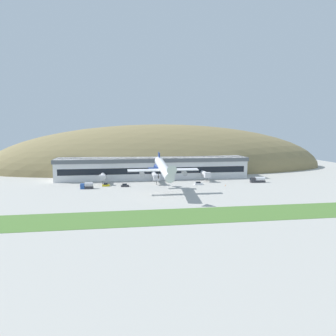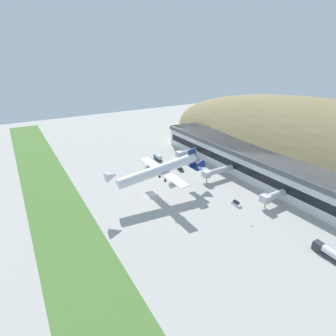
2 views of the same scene
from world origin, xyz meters
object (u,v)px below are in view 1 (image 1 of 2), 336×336
(service_car_1, at_px, (125,185))
(traffic_cone_0, at_px, (225,185))
(service_car_2, at_px, (106,185))
(cargo_airplane, at_px, (163,169))
(box_truck, at_px, (258,180))
(jetway_0, at_px, (103,177))
(service_car_0, at_px, (198,183))
(fuel_truck, at_px, (87,186))
(jetway_1, at_px, (155,176))
(terminal_building, at_px, (153,166))
(jetway_2, at_px, (206,174))

(service_car_1, relative_size, traffic_cone_0, 7.40)
(service_car_2, bearing_deg, service_car_1, -17.49)
(cargo_airplane, bearing_deg, box_truck, 22.51)
(jetway_0, bearing_deg, service_car_0, -12.21)
(cargo_airplane, height_order, fuel_truck, cargo_airplane)
(service_car_0, relative_size, service_car_1, 1.04)
(service_car_0, height_order, service_car_2, service_car_2)
(cargo_airplane, relative_size, service_car_2, 11.90)
(jetway_0, distance_m, traffic_cone_0, 65.73)
(jetway_1, bearing_deg, box_truck, -6.85)
(service_car_1, xyz_separation_m, box_truck, (73.19, 2.14, 0.86))
(service_car_2, height_order, traffic_cone_0, service_car_2)
(fuel_truck, bearing_deg, terminal_building, 39.56)
(service_car_2, bearing_deg, jetway_2, 8.62)
(jetway_0, xyz_separation_m, box_truck, (84.88, -8.94, -2.48))
(traffic_cone_0, bearing_deg, jetway_2, 109.11)
(traffic_cone_0, bearing_deg, terminal_building, 136.14)
(jetway_1, bearing_deg, traffic_cone_0, -22.36)
(jetway_2, distance_m, traffic_cone_0, 18.39)
(service_car_0, bearing_deg, jetway_0, 167.79)
(service_car_1, bearing_deg, cargo_airplane, -51.41)
(terminal_building, bearing_deg, jetway_1, -92.39)
(service_car_0, bearing_deg, jetway_1, 158.30)
(jetway_0, xyz_separation_m, fuel_truck, (-7.08, -13.65, -2.47))
(traffic_cone_0, bearing_deg, service_car_1, 173.94)
(cargo_airplane, bearing_deg, service_car_1, 128.59)
(terminal_building, bearing_deg, traffic_cone_0, -43.86)
(cargo_airplane, bearing_deg, service_car_0, 44.18)
(jetway_2, distance_m, service_car_2, 56.42)
(terminal_building, height_order, service_car_1, terminal_building)
(cargo_airplane, xyz_separation_m, box_truck, (56.28, 23.33, -10.11))
(service_car_0, height_order, traffic_cone_0, service_car_0)
(cargo_airplane, bearing_deg, service_car_2, 137.71)
(terminal_building, relative_size, traffic_cone_0, 196.08)
(service_car_2, relative_size, traffic_cone_0, 6.45)
(jetway_1, xyz_separation_m, service_car_1, (-16.78, -8.92, -3.34))
(terminal_building, distance_m, cargo_airplane, 48.83)
(terminal_building, distance_m, jetway_0, 33.64)
(box_truck, bearing_deg, fuel_truck, -177.06)
(jetway_1, relative_size, cargo_airplane, 0.38)
(service_car_0, bearing_deg, service_car_2, 176.53)
(terminal_building, bearing_deg, service_car_1, -122.62)
(traffic_cone_0, bearing_deg, jetway_1, 157.64)
(jetway_2, bearing_deg, traffic_cone_0, -70.89)
(service_car_2, bearing_deg, cargo_airplane, -42.29)
(service_car_2, distance_m, traffic_cone_0, 62.18)
(service_car_1, bearing_deg, fuel_truck, -172.17)
(cargo_airplane, height_order, traffic_cone_0, cargo_airplane)
(jetway_2, distance_m, cargo_airplane, 44.38)
(jetway_2, bearing_deg, cargo_airplane, -131.56)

